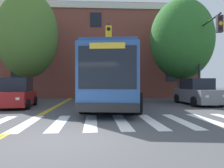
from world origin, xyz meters
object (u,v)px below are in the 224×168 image
at_px(car_grey_far_lane, 197,93).
at_px(car_red_near_lane, 17,94).
at_px(city_bus, 115,78).
at_px(traffic_light_near_corner, 207,46).
at_px(street_tree_curbside_small, 27,34).
at_px(car_black_behind_bus, 103,89).
at_px(traffic_light_overhead, 108,52).
at_px(street_tree_curbside_large, 181,39).

bearing_deg(car_grey_far_lane, car_red_near_lane, -174.48).
relative_size(city_bus, traffic_light_near_corner, 1.81).
xyz_separation_m(traffic_light_near_corner, street_tree_curbside_small, (-13.07, 3.13, 1.32)).
bearing_deg(car_grey_far_lane, city_bus, -169.18).
bearing_deg(car_black_behind_bus, car_grey_far_lane, -55.99).
xyz_separation_m(car_grey_far_lane, traffic_light_near_corner, (0.48, -0.39, 3.23)).
height_order(car_red_near_lane, car_grey_far_lane, car_grey_far_lane).
distance_m(car_black_behind_bus, traffic_light_near_corner, 12.68).
xyz_separation_m(car_black_behind_bus, traffic_light_overhead, (0.23, -9.81, 2.81)).
distance_m(city_bus, car_red_near_lane, 6.17).
bearing_deg(city_bus, traffic_light_overhead, 111.79).
distance_m(car_black_behind_bus, street_tree_curbside_large, 10.36).
relative_size(city_bus, street_tree_curbside_large, 1.28).
relative_size(city_bus, street_tree_curbside_small, 1.22).
height_order(city_bus, street_tree_curbside_large, street_tree_curbside_large).
distance_m(street_tree_curbside_large, street_tree_curbside_small, 12.52).
xyz_separation_m(traffic_light_near_corner, street_tree_curbside_large, (-0.54, 3.19, 1.06)).
xyz_separation_m(car_red_near_lane, car_black_behind_bus, (5.47, 10.82, -0.05)).
bearing_deg(car_black_behind_bus, traffic_light_near_corner, -55.15).
height_order(car_black_behind_bus, street_tree_curbside_small, street_tree_curbside_small).
distance_m(car_black_behind_bus, traffic_light_overhead, 10.21).
relative_size(traffic_light_overhead, street_tree_curbside_large, 0.62).
distance_m(car_red_near_lane, traffic_light_near_corner, 12.90).
bearing_deg(car_grey_far_lane, street_tree_curbside_large, 91.29).
xyz_separation_m(car_red_near_lane, street_tree_curbside_small, (-0.60, 3.90, 4.54)).
distance_m(car_red_near_lane, car_black_behind_bus, 12.12).
bearing_deg(traffic_light_near_corner, city_bus, -173.43).
xyz_separation_m(city_bus, street_tree_curbside_small, (-6.69, 3.87, 3.57)).
xyz_separation_m(car_grey_far_lane, traffic_light_overhead, (-6.28, -0.15, 2.77)).
distance_m(car_grey_far_lane, street_tree_curbside_large, 5.13).
relative_size(car_black_behind_bus, street_tree_curbside_large, 0.53).
height_order(street_tree_curbside_large, street_tree_curbside_small, street_tree_curbside_small).
xyz_separation_m(street_tree_curbside_large, street_tree_curbside_small, (-12.52, -0.06, 0.26)).
distance_m(city_bus, traffic_light_overhead, 2.07).
height_order(car_grey_far_lane, street_tree_curbside_large, street_tree_curbside_large).
height_order(city_bus, street_tree_curbside_small, street_tree_curbside_small).
bearing_deg(car_red_near_lane, city_bus, 0.29).
distance_m(car_grey_far_lane, car_black_behind_bus, 11.65).
distance_m(city_bus, street_tree_curbside_small, 8.51).
bearing_deg(traffic_light_near_corner, car_grey_far_lane, 140.81).
xyz_separation_m(car_black_behind_bus, traffic_light_near_corner, (7.00, -10.05, 3.27)).
xyz_separation_m(traffic_light_near_corner, traffic_light_overhead, (-6.76, 0.24, -0.45)).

